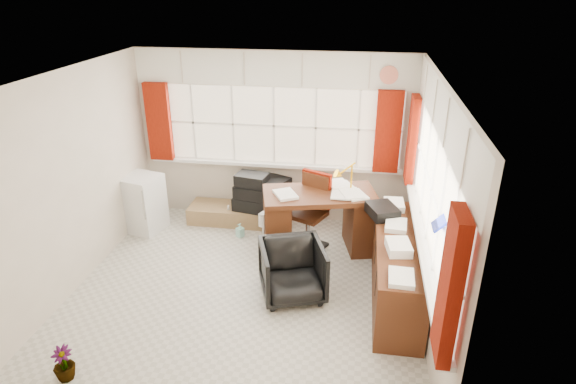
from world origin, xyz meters
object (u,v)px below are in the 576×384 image
Objects in this scene: task_chair at (312,208)px; radiator at (276,239)px; credenza at (397,267)px; tv_bench at (236,214)px; desk_lamp at (352,171)px; desk at (319,218)px; mini_fridge at (143,203)px; office_chair at (292,271)px; crt_tv at (269,194)px.

radiator is (-0.44, -0.33, -0.33)m from task_chair.
tv_bench is (-2.28, 1.52, -0.27)m from credenza.
desk_lamp is at bearing 4.27° from task_chair.
desk is 1.90× the size of mini_fridge.
office_chair is (-0.09, -1.19, -0.23)m from task_chair.
credenza is (1.08, -1.02, -0.17)m from task_chair.
desk_lamp is 0.70× the size of radiator.
desk reaches higher than office_chair.
mini_fridge is (-2.95, 0.03, -0.70)m from desk_lamp.
task_chair reaches higher than mini_fridge.
radiator is 0.28× the size of credenza.
desk_lamp is 2.02m from tv_bench.
office_chair is 0.36× the size of credenza.
task_chair reaches higher than credenza.
crt_tv is at bearing 142.30° from task_chair.
credenza is 2.40× the size of mini_fridge.
crt_tv is (-1.20, 0.50, -0.63)m from desk_lamp.
desk_lamp is at bearing 19.83° from desk.
radiator is 0.86× the size of crt_tv.
office_chair reaches higher than radiator.
mini_fridge is (-1.75, -0.48, -0.06)m from crt_tv.
radiator is 1.13m from tv_bench.
crt_tv reaches higher than office_chair.
task_chair is 0.64m from radiator.
mini_fridge is at bearing 168.96° from radiator.
tv_bench is at bearing 19.24° from mini_fridge.
radiator is 0.40× the size of tv_bench.
task_chair is (-0.50, -0.04, -0.56)m from desk_lamp.
task_chair is at bearing -175.73° from desk_lamp.
tv_bench is at bearing 132.63° from radiator.
credenza is (1.17, 0.17, 0.06)m from office_chair.
desk_lamp is 0.55× the size of office_chair.
desk reaches higher than credenza.
desk_lamp is at bearing -0.54° from mini_fridge.
crt_tv is 0.79× the size of mini_fridge.
desk is 1.11m from office_chair.
credenza is at bearing -33.70° from tv_bench.
office_chair is at bearing -68.15° from radiator.
desk reaches higher than crt_tv.
office_chair reaches higher than tv_bench.
tv_bench is at bearing 104.43° from office_chair.
desk reaches higher than radiator.
credenza is at bearing -61.22° from desk_lamp.
radiator is at bearing -143.33° from task_chair.
office_chair is (-0.20, -1.08, -0.14)m from desk.
crt_tv is (-0.70, 0.54, -0.08)m from task_chair.
mini_fridge is at bearing -164.77° from crt_tv.
mini_fridge is (-2.55, 0.17, -0.05)m from desk.
desk_lamp is 1.34m from radiator.
task_chair is 1.22m from office_chair.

